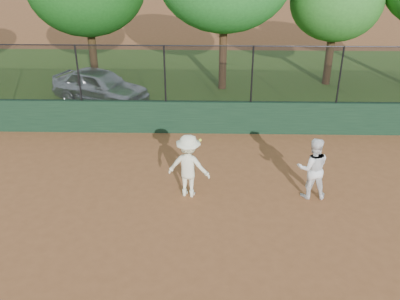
{
  "coord_description": "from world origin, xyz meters",
  "views": [
    {
      "loc": [
        1.05,
        -8.81,
        6.78
      ],
      "look_at": [
        0.8,
        2.2,
        1.2
      ],
      "focal_mm": 40.0,
      "sensor_mm": 36.0,
      "label": 1
    }
  ],
  "objects_px": {
    "tree_3": "(336,1)",
    "player_main": "(189,166)",
    "player_second": "(313,168)",
    "parked_car": "(100,86)"
  },
  "relations": [
    {
      "from": "player_second",
      "to": "player_main",
      "type": "height_order",
      "value": "player_main"
    },
    {
      "from": "parked_car",
      "to": "player_main",
      "type": "distance_m",
      "value": 8.3
    },
    {
      "from": "tree_3",
      "to": "player_main",
      "type": "bearing_deg",
      "value": -121.5
    },
    {
      "from": "player_main",
      "to": "tree_3",
      "type": "xyz_separation_m",
      "value": [
        6.09,
        9.94,
        2.88
      ]
    },
    {
      "from": "tree_3",
      "to": "player_second",
      "type": "bearing_deg",
      "value": -105.33
    },
    {
      "from": "player_second",
      "to": "parked_car",
      "type": "bearing_deg",
      "value": -43.99
    },
    {
      "from": "parked_car",
      "to": "player_main",
      "type": "height_order",
      "value": "player_main"
    },
    {
      "from": "player_second",
      "to": "tree_3",
      "type": "distance_m",
      "value": 10.71
    },
    {
      "from": "parked_car",
      "to": "tree_3",
      "type": "distance_m",
      "value": 10.96
    },
    {
      "from": "player_second",
      "to": "tree_3",
      "type": "relative_size",
      "value": 0.32
    }
  ]
}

